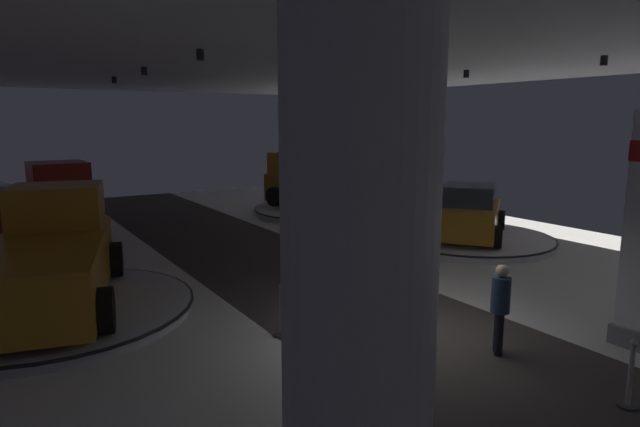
% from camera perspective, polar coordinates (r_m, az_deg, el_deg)
% --- Properties ---
extents(ground, '(24.00, 44.00, 0.06)m').
position_cam_1_polar(ground, '(10.48, 9.40, -12.66)').
color(ground, silver).
extents(ceiling_with_spotlights, '(24.00, 44.00, 0.39)m').
position_cam_1_polar(ceiling_with_spotlights, '(9.81, 10.37, 18.98)').
color(ceiling_with_spotlights, silver).
extents(column_left, '(1.43, 1.43, 5.50)m').
position_cam_1_polar(column_left, '(4.83, 4.19, -4.85)').
color(column_left, '#ADADB2').
rests_on(column_left, ground).
extents(display_platform_far_right, '(5.98, 5.98, 0.26)m').
position_cam_1_polar(display_platform_far_right, '(23.09, 0.40, 0.39)').
color(display_platform_far_right, '#B7B7BC').
rests_on(display_platform_far_right, ground).
extents(pickup_truck_far_right, '(3.76, 5.67, 2.30)m').
position_cam_1_polar(pickup_truck_far_right, '(23.15, -0.19, 3.04)').
color(pickup_truck_far_right, '#B77519').
rests_on(pickup_truck_far_right, display_platform_far_right).
extents(display_platform_far_left, '(5.68, 5.68, 0.33)m').
position_cam_1_polar(display_platform_far_left, '(19.77, -30.62, -2.54)').
color(display_platform_far_left, '#B7B7BC').
rests_on(display_platform_far_left, ground).
extents(pickup_truck_far_left, '(5.39, 2.84, 2.30)m').
position_cam_1_polar(pickup_truck_far_left, '(19.62, -29.97, 0.64)').
color(pickup_truck_far_left, maroon).
rests_on(pickup_truck_far_left, display_platform_far_left).
extents(display_platform_mid_right, '(5.51, 5.51, 0.22)m').
position_cam_1_polar(display_platform_mid_right, '(18.28, 15.49, -2.60)').
color(display_platform_mid_right, silver).
rests_on(display_platform_mid_right, ground).
extents(display_car_mid_right, '(4.44, 3.97, 1.71)m').
position_cam_1_polar(display_car_mid_right, '(18.09, 15.61, 0.05)').
color(display_car_mid_right, '#B77519').
rests_on(display_car_mid_right, display_platform_mid_right).
extents(display_platform_mid_left, '(5.68, 5.68, 0.23)m').
position_cam_1_polar(display_platform_mid_left, '(12.41, -26.71, -9.23)').
color(display_platform_mid_left, '#B7B7BC').
rests_on(display_platform_mid_left, ground).
extents(pickup_truck_mid_left, '(3.70, 5.66, 2.30)m').
position_cam_1_polar(pickup_truck_mid_left, '(12.44, -26.86, -4.23)').
color(pickup_truck_mid_left, '#B77519').
rests_on(pickup_truck_mid_left, display_platform_mid_left).
extents(visitor_walking_near, '(0.32, 0.32, 1.59)m').
position_cam_1_polar(visitor_walking_near, '(9.70, 18.72, -9.09)').
color(visitor_walking_near, black).
rests_on(visitor_walking_near, ground).
extents(stanchion_a, '(0.28, 0.28, 1.01)m').
position_cam_1_polar(stanchion_a, '(10.12, -4.14, -10.98)').
color(stanchion_a, '#333338').
rests_on(stanchion_a, ground).
extents(stanchion_b, '(0.28, 0.28, 1.01)m').
position_cam_1_polar(stanchion_b, '(8.92, 30.22, -15.36)').
color(stanchion_b, '#333338').
rests_on(stanchion_b, ground).
extents(stanchion_c, '(0.28, 0.28, 1.01)m').
position_cam_1_polar(stanchion_c, '(15.38, 6.92, -3.71)').
color(stanchion_c, '#333338').
rests_on(stanchion_c, ground).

